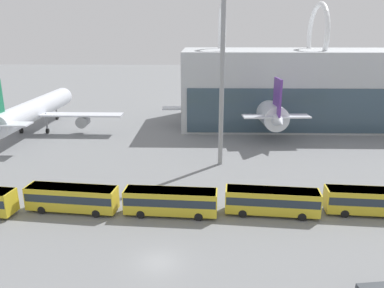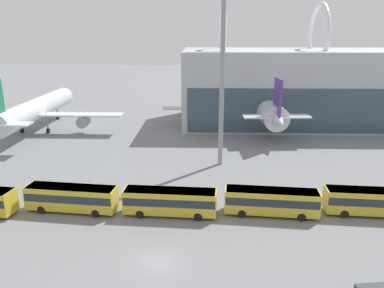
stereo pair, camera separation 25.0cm
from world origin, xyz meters
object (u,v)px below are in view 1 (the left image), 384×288
object	(u,v)px
airliner_at_gate_far	(259,103)
shuttle_bus_1	(72,197)
airliner_at_gate_near	(33,110)
shuttle_bus_2	(171,200)
floodlight_mast	(222,59)
shuttle_bus_4	(373,200)
shuttle_bus_3	(272,200)

from	to	relation	value
airliner_at_gate_far	shuttle_bus_1	size ratio (longest dim) A/B	3.98
airliner_at_gate_near	shuttle_bus_1	xyz separation A→B (m)	(20.67, -37.30, -3.07)
shuttle_bus_2	shuttle_bus_1	bearing A→B (deg)	-179.39
floodlight_mast	shuttle_bus_4	bearing A→B (deg)	-45.03
airliner_at_gate_near	shuttle_bus_3	world-z (taller)	airliner_at_gate_near
shuttle_bus_2	shuttle_bus_3	xyz separation A→B (m)	(12.34, 0.37, 0.00)
shuttle_bus_1	shuttle_bus_4	bearing A→B (deg)	6.35
shuttle_bus_2	shuttle_bus_4	world-z (taller)	same
shuttle_bus_2	shuttle_bus_3	distance (m)	12.34
shuttle_bus_3	floodlight_mast	bearing A→B (deg)	112.12
airliner_at_gate_near	airliner_at_gate_far	distance (m)	51.20
shuttle_bus_3	airliner_at_gate_near	bearing A→B (deg)	145.82
airliner_at_gate_far	shuttle_bus_4	xyz separation A→B (m)	(7.28, -46.29, -3.18)
shuttle_bus_3	shuttle_bus_2	bearing A→B (deg)	-172.77
shuttle_bus_3	shuttle_bus_4	size ratio (longest dim) A/B	1.00
airliner_at_gate_far	shuttle_bus_4	bearing A→B (deg)	-174.43
shuttle_bus_1	floodlight_mast	world-z (taller)	floodlight_mast
airliner_at_gate_far	shuttle_bus_2	distance (m)	50.21
airliner_at_gate_near	shuttle_bus_1	distance (m)	42.75
airliner_at_gate_far	airliner_at_gate_near	bearing A→B (deg)	96.78
shuttle_bus_1	shuttle_bus_2	size ratio (longest dim) A/B	1.01
airliner_at_gate_near	airliner_at_gate_far	world-z (taller)	airliner_at_gate_near
shuttle_bus_1	floodlight_mast	size ratio (longest dim) A/B	0.40
shuttle_bus_1	shuttle_bus_4	world-z (taller)	same
shuttle_bus_4	shuttle_bus_1	bearing A→B (deg)	-175.38
shuttle_bus_3	floodlight_mast	distance (m)	24.39
airliner_at_gate_far	shuttle_bus_4	world-z (taller)	airliner_at_gate_far
airliner_at_gate_far	shuttle_bus_2	size ratio (longest dim) A/B	4.00
airliner_at_gate_near	shuttle_bus_3	size ratio (longest dim) A/B	3.42
shuttle_bus_3	shuttle_bus_4	xyz separation A→B (m)	(12.34, 0.32, 0.00)
airliner_at_gate_near	shuttle_bus_1	size ratio (longest dim) A/B	3.41
floodlight_mast	airliner_at_gate_near	bearing A→B (deg)	153.95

